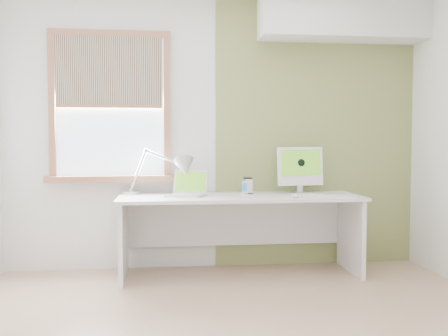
{
  "coord_description": "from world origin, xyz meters",
  "views": [
    {
      "loc": [
        -0.49,
        -3.11,
        1.22
      ],
      "look_at": [
        0.0,
        1.05,
        1.0
      ],
      "focal_mm": 40.24,
      "sensor_mm": 36.0,
      "label": 1
    }
  ],
  "objects": [
    {
      "name": "soffit",
      "position": [
        1.2,
        1.57,
        2.4
      ],
      "size": [
        1.6,
        0.4,
        0.42
      ],
      "primitive_type": "cube",
      "color": "white",
      "rests_on": "room"
    },
    {
      "name": "accent_wall",
      "position": [
        1.0,
        1.74,
        1.3
      ],
      "size": [
        2.0,
        0.02,
        2.6
      ],
      "primitive_type": "cube",
      "color": "olive",
      "rests_on": "room"
    },
    {
      "name": "window",
      "position": [
        -1.0,
        1.71,
        1.54
      ],
      "size": [
        1.2,
        0.14,
        1.42
      ],
      "color": "#965A3D",
      "rests_on": "room"
    },
    {
      "name": "mouse",
      "position": [
        0.65,
        1.18,
        0.74
      ],
      "size": [
        0.07,
        0.11,
        0.03
      ],
      "primitive_type": "ellipsoid",
      "rotation": [
        0.0,
        0.0,
        0.13
      ],
      "color": "white",
      "rests_on": "desk"
    },
    {
      "name": "keyboard",
      "position": [
        0.94,
        1.18,
        0.74
      ],
      "size": [
        0.48,
        0.19,
        0.02
      ],
      "color": "white",
      "rests_on": "desk"
    },
    {
      "name": "phone_dock",
      "position": [
        0.25,
        1.49,
        0.76
      ],
      "size": [
        0.08,
        0.08,
        0.12
      ],
      "color": "silver",
      "rests_on": "desk"
    },
    {
      "name": "imac",
      "position": [
        0.79,
        1.54,
        0.98
      ],
      "size": [
        0.45,
        0.17,
        0.44
      ],
      "color": "silver",
      "rests_on": "desk"
    },
    {
      "name": "external_drive",
      "position": [
        0.29,
        1.55,
        0.81
      ],
      "size": [
        0.07,
        0.12,
        0.15
      ],
      "color": "silver",
      "rests_on": "desk"
    },
    {
      "name": "room",
      "position": [
        0.0,
        0.0,
        1.3
      ],
      "size": [
        4.04,
        3.54,
        2.64
      ],
      "color": "tan",
      "rests_on": "ground"
    },
    {
      "name": "desk",
      "position": [
        0.19,
        1.44,
        0.53
      ],
      "size": [
        2.2,
        0.7,
        0.73
      ],
      "color": "silver",
      "rests_on": "room"
    },
    {
      "name": "laptop",
      "position": [
        -0.28,
        1.43,
        0.79
      ],
      "size": [
        0.4,
        0.37,
        0.23
      ],
      "color": "silver",
      "rests_on": "desk"
    },
    {
      "name": "desk_lamp",
      "position": [
        -0.41,
        1.52,
        0.96
      ],
      "size": [
        0.73,
        0.41,
        0.43
      ],
      "color": "silver",
      "rests_on": "desk"
    }
  ]
}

